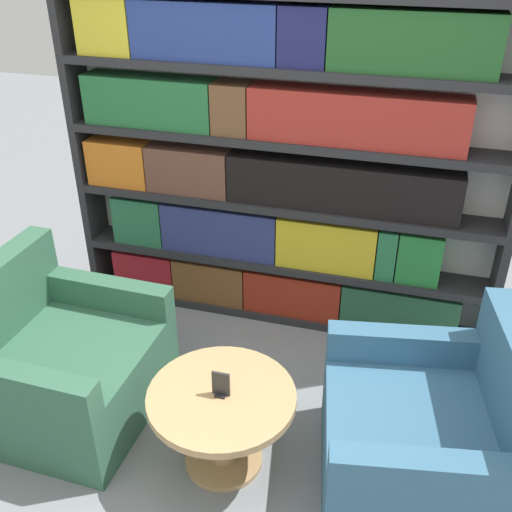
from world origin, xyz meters
TOP-DOWN VIEW (x-y plane):
  - ground_plane at (0.00, 0.00)m, footprint 14.00×14.00m
  - bookshelf at (-0.04, 1.49)m, footprint 2.75×0.30m
  - armchair_left at (-0.93, 0.26)m, footprint 0.90×0.95m
  - armchair_right at (1.01, 0.26)m, footprint 1.03×1.07m
  - coffee_table at (0.04, 0.12)m, footprint 0.72×0.72m
  - table_sign at (0.04, 0.12)m, footprint 0.09×0.06m

SIDE VIEW (x-z plane):
  - ground_plane at x=0.00m, z-range 0.00..0.00m
  - armchair_left at x=-0.93m, z-range -0.14..0.73m
  - armchair_right at x=1.01m, z-range -0.14..0.73m
  - coffee_table at x=0.04m, z-range 0.10..0.55m
  - table_sign at x=0.04m, z-range 0.45..0.58m
  - bookshelf at x=-0.04m, z-range -0.01..2.08m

